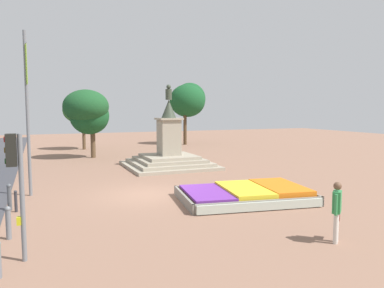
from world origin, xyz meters
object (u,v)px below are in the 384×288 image
Objects in this scene: kerb_bollard_mid_b at (16,201)px; pedestrian_with_handbag at (337,208)px; kerb_bollard_mid_a at (8,222)px; banner_pole at (27,106)px; statue_monument at (169,154)px; traffic_light_near_crossing at (16,174)px; flower_planter at (247,194)px; kerb_bollard_north at (9,196)px.

pedestrian_with_handbag is at bearing -39.05° from kerb_bollard_mid_b.
pedestrian_with_handbag is 1.78× the size of kerb_bollard_mid_a.
banner_pole is at bearing 80.09° from kerb_bollard_mid_b.
banner_pole is 7.24× the size of kerb_bollard_mid_a.
banner_pole is 4.43m from kerb_bollard_mid_b.
kerb_bollard_mid_a is 3.15m from kerb_bollard_mid_b.
banner_pole is at bearing -147.02° from statue_monument.
traffic_light_near_crossing reaches higher than kerb_bollard_mid_a.
kerb_bollard_mid_b is (-8.88, 1.75, 0.17)m from flower_planter.
kerb_bollard_mid_b is at bearing 140.95° from pedestrian_with_handbag.
traffic_light_near_crossing is at bearing 166.61° from pedestrian_with_handbag.
pedestrian_with_handbag reaches higher than kerb_bollard_north.
kerb_bollard_mid_b is (0.05, 3.15, -0.09)m from kerb_bollard_mid_a.
kerb_bollard_north is (-9.03, -7.70, -0.33)m from statue_monument.
pedestrian_with_handbag is at bearing -24.05° from kerb_bollard_mid_a.
banner_pole is (-8.33, -5.41, 3.07)m from statue_monument.
kerb_bollard_mid_a is at bearing -90.82° from kerb_bollard_mid_b.
flower_planter is 5.68× the size of kerb_bollard_north.
kerb_bollard_mid_b is 0.81× the size of kerb_bollard_north.
banner_pole is (-8.42, 4.41, 3.68)m from flower_planter.
traffic_light_near_crossing is (-8.47, -13.12, 1.38)m from statue_monument.
kerb_bollard_mid_a is (-8.84, -11.22, -0.35)m from statue_monument.
kerb_bollard_north is (-8.92, 7.41, -0.47)m from pedestrian_with_handbag.
flower_planter is at bearing -13.07° from kerb_bollard_north.
kerb_bollard_mid_a is 3.52m from kerb_bollard_north.
statue_monument is 1.70× the size of traffic_light_near_crossing.
kerb_bollard_mid_a is at bearing -95.02° from banner_pole.
statue_monument is (-0.09, 9.81, 0.61)m from flower_planter.
kerb_bollard_north is (-9.12, 2.12, 0.28)m from flower_planter.
kerb_bollard_mid_b is at bearing 93.67° from traffic_light_near_crossing.
traffic_light_near_crossing is 2.59m from kerb_bollard_mid_a.
statue_monument is 5.55× the size of kerb_bollard_mid_a.
traffic_light_near_crossing reaches higher than kerb_bollard_mid_b.
traffic_light_near_crossing is 7.90m from banner_pole.
kerb_bollard_north is at bearing 95.88° from traffic_light_near_crossing.
banner_pole is (0.14, 7.72, 1.70)m from traffic_light_near_crossing.
kerb_bollard_mid_b is (-8.68, 7.04, -0.58)m from pedestrian_with_handbag.
banner_pole is 4.06× the size of pedestrian_with_handbag.
kerb_bollard_mid_a is (-8.73, 3.89, -0.48)m from pedestrian_with_handbag.
banner_pole reaches higher than statue_monument.
statue_monument is 3.11× the size of pedestrian_with_handbag.
kerb_bollard_north reaches higher than kerb_bollard_mid_a.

